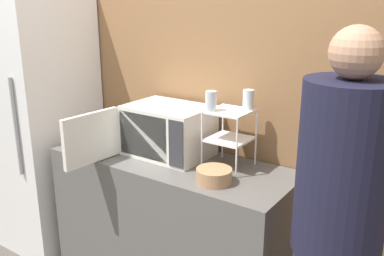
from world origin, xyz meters
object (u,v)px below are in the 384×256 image
at_px(microwave, 164,131).
at_px(refrigerator, 42,124).
at_px(glass_front_left, 211,101).
at_px(person, 339,212).
at_px(bowl, 214,176).
at_px(dish_rack, 230,127).
at_px(glass_back_right, 248,100).

relative_size(microwave, refrigerator, 0.40).
bearing_deg(microwave, glass_front_left, -3.59).
bearing_deg(person, glass_front_left, 162.50).
height_order(bowl, person, person).
relative_size(dish_rack, glass_back_right, 3.02).
xyz_separation_m(glass_back_right, bowl, (-0.03, -0.31, -0.36)).
bearing_deg(person, microwave, 166.58).
distance_m(glass_front_left, person, 0.92).
distance_m(glass_back_right, person, 0.85).
bearing_deg(person, dish_rack, 155.67).
distance_m(dish_rack, glass_back_right, 0.19).
height_order(dish_rack, refrigerator, refrigerator).
relative_size(bowl, person, 0.11).
distance_m(microwave, dish_rack, 0.45).
distance_m(microwave, person, 1.21).
distance_m(person, refrigerator, 2.30).
bearing_deg(bowl, dish_rack, 101.32).
bearing_deg(glass_back_right, bowl, -95.00).
xyz_separation_m(glass_back_right, person, (0.66, -0.41, -0.33)).
bearing_deg(refrigerator, bowl, -3.58).
height_order(microwave, person, person).
xyz_separation_m(microwave, dish_rack, (0.44, 0.05, 0.09)).
xyz_separation_m(microwave, glass_front_left, (0.36, -0.02, 0.24)).
bearing_deg(dish_rack, bowl, -78.68).
bearing_deg(glass_back_right, dish_rack, -135.33).
height_order(glass_back_right, refrigerator, refrigerator).
distance_m(glass_front_left, glass_back_right, 0.22).
bearing_deg(person, bowl, 172.24).
xyz_separation_m(glass_back_right, refrigerator, (-1.63, -0.21, -0.37)).
height_order(person, refrigerator, refrigerator).
relative_size(dish_rack, bowl, 1.77).
xyz_separation_m(dish_rack, glass_front_left, (-0.08, -0.08, 0.15)).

